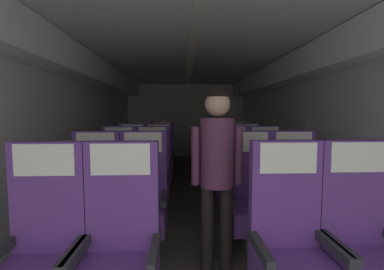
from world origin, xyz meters
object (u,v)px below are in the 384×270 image
object	(u,v)px
seat_b_right_aisle	(296,198)
seat_d_right_window	(221,163)
seat_a_left_aisle	(119,253)
seat_b_left_aisle	(143,201)
seat_a_left_window	(41,255)
seat_c_right_window	(233,176)
seat_e_left_aisle	(163,154)
seat_a_right_window	(291,249)
seat_c_left_window	(118,177)
seat_d_right_aisle	(248,162)
flight_attendant	(217,161)
seat_c_right_aisle	(266,176)
seat_a_right_aisle	(363,247)
seat_b_right_window	(251,199)
seat_d_left_aisle	(159,163)
seat_e_right_window	(215,154)
seat_e_left_window	(141,155)
seat_b_left_window	(94,202)
seat_c_left_aisle	(152,177)
seat_e_right_aisle	(236,154)
seat_d_left_window	(132,164)

from	to	relation	value
seat_b_right_aisle	seat_d_right_window	xyz separation A→B (m)	(-0.46, 1.93, 0.00)
seat_a_left_aisle	seat_b_left_aisle	bearing A→B (deg)	89.93
seat_b_left_aisle	seat_a_left_window	bearing A→B (deg)	-115.60
seat_a_left_window	seat_c_right_window	distance (m)	2.48
seat_e_left_aisle	seat_a_right_window	bearing A→B (deg)	-74.36
seat_c_left_window	seat_d_right_aisle	distance (m)	2.25
seat_a_left_window	flight_attendant	size ratio (longest dim) A/B	0.75
seat_a_right_window	seat_c_left_window	distance (m)	2.48
seat_a_right_window	seat_c_right_aisle	world-z (taller)	same
seat_a_right_aisle	seat_b_right_window	xyz separation A→B (m)	(-0.47, 0.96, 0.00)
seat_c_right_aisle	seat_e_left_aisle	size ratio (longest dim) A/B	1.00
seat_a_right_aisle	flight_attendant	size ratio (longest dim) A/B	0.75
seat_b_left_aisle	flight_attendant	world-z (taller)	flight_attendant
seat_b_right_aisle	seat_d_right_window	distance (m)	1.98
seat_b_right_window	seat_d_left_aisle	xyz separation A→B (m)	(-1.09, 1.94, 0.00)
seat_d_right_window	seat_e_left_aisle	bearing A→B (deg)	138.10
seat_a_right_window	seat_c_right_window	bearing A→B (deg)	89.80
seat_a_left_window	seat_e_left_aisle	world-z (taller)	same
seat_a_left_aisle	seat_a_right_aisle	xyz separation A→B (m)	(1.55, 0.02, 0.00)
seat_a_right_aisle	seat_a_left_window	bearing A→B (deg)	-179.45
seat_a_left_aisle	seat_c_left_window	bearing A→B (deg)	103.55
seat_a_right_window	flight_attendant	xyz separation A→B (m)	(-0.40, 0.59, 0.46)
seat_a_right_window	seat_e_right_window	bearing A→B (deg)	89.88
seat_d_right_window	seat_e_left_window	bearing A→B (deg)	147.89
seat_c_right_aisle	seat_d_right_window	distance (m)	1.07
seat_b_left_window	seat_c_left_aisle	distance (m)	1.09
seat_e_right_aisle	seat_a_right_aisle	bearing A→B (deg)	-89.93
seat_c_left_window	seat_a_right_aisle	bearing A→B (deg)	-43.62
seat_a_left_window	seat_b_right_window	bearing A→B (deg)	32.28
seat_c_right_aisle	seat_d_left_aisle	world-z (taller)	same
seat_b_right_window	seat_c_right_window	size ratio (longest dim) A/B	1.00
seat_b_right_aisle	seat_b_right_window	distance (m)	0.46
seat_e_left_aisle	seat_e_right_aisle	bearing A→B (deg)	-0.20
seat_c_left_window	seat_e_right_window	bearing A→B (deg)	51.33
seat_a_left_aisle	seat_b_left_aisle	distance (m)	0.98
seat_b_left_aisle	seat_e_left_window	world-z (taller)	same
seat_e_left_aisle	seat_b_right_aisle	bearing A→B (deg)	-61.90
seat_e_left_aisle	seat_e_right_window	size ratio (longest dim) A/B	1.00
seat_a_right_aisle	seat_c_right_window	world-z (taller)	same
seat_a_right_window	seat_d_right_aisle	world-z (taller)	same
seat_c_left_window	seat_e_left_window	bearing A→B (deg)	89.72
seat_a_left_aisle	seat_e_right_window	size ratio (longest dim) A/B	1.00
seat_b_right_aisle	seat_e_left_aisle	xyz separation A→B (m)	(-1.55, 2.90, 0.00)
seat_c_right_window	seat_d_right_aisle	world-z (taller)	same
seat_c_right_aisle	seat_e_right_aisle	xyz separation A→B (m)	(-0.00, 1.93, 0.00)
seat_a_right_aisle	seat_e_left_window	distance (m)	4.35
flight_attendant	seat_d_left_window	bearing A→B (deg)	-73.38
seat_c_left_window	seat_d_left_aisle	distance (m)	1.08
seat_d_right_aisle	seat_e_right_window	bearing A→B (deg)	116.00
seat_c_right_window	seat_d_left_window	bearing A→B (deg)	147.88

